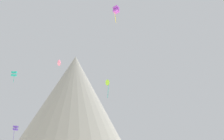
# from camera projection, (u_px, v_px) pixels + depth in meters

# --- Properties ---
(rock_massif) EXTENTS (59.67, 59.67, 54.27)m
(rock_massif) POSITION_uv_depth(u_px,v_px,m) (74.00, 116.00, 121.37)
(rock_massif) COLOR gray
(rock_massif) RESTS_ON ground_plane
(kite_lime_mid) EXTENTS (1.31, 1.34, 3.95)m
(kite_lime_mid) POSITION_uv_depth(u_px,v_px,m) (107.00, 83.00, 58.25)
(kite_lime_mid) COLOR #8CD133
(kite_violet_high) EXTENTS (1.53, 1.51, 3.75)m
(kite_violet_high) POSITION_uv_depth(u_px,v_px,m) (116.00, 10.00, 56.50)
(kite_violet_high) COLOR purple
(kite_pink_high) EXTENTS (1.12, 1.55, 1.49)m
(kite_pink_high) POSITION_uv_depth(u_px,v_px,m) (60.00, 63.00, 65.50)
(kite_pink_high) COLOR pink
(kite_teal_high) EXTENTS (1.30, 1.41, 3.33)m
(kite_teal_high) POSITION_uv_depth(u_px,v_px,m) (14.00, 74.00, 75.16)
(kite_teal_high) COLOR teal
(kite_indigo_low) EXTENTS (1.37, 1.34, 4.19)m
(kite_indigo_low) POSITION_uv_depth(u_px,v_px,m) (15.00, 128.00, 77.46)
(kite_indigo_low) COLOR #5138B2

